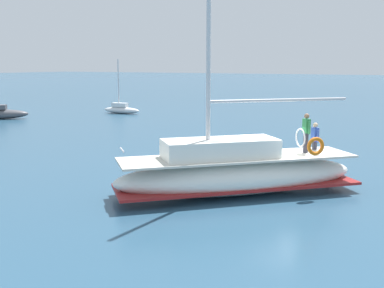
# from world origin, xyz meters

# --- Properties ---
(ground_plane) EXTENTS (400.00, 400.00, 0.00)m
(ground_plane) POSITION_xyz_m (0.00, 0.00, 0.00)
(ground_plane) COLOR #284C66
(main_sailboat) EXTENTS (8.43, 8.54, 11.56)m
(main_sailboat) POSITION_xyz_m (-1.28, 0.93, 0.90)
(main_sailboat) COLOR white
(main_sailboat) RESTS_ON ground
(moored_sloop_far) EXTENTS (1.18, 4.18, 5.37)m
(moored_sloop_far) POSITION_xyz_m (20.79, 23.06, 0.46)
(moored_sloop_far) COLOR silver
(moored_sloop_far) RESTS_ON ground
(mooring_buoy) EXTENTS (0.75, 0.75, 0.97)m
(mooring_buoy) POSITION_xyz_m (4.78, 4.61, 0.22)
(mooring_buoy) COLOR #EA4C19
(mooring_buoy) RESTS_ON ground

